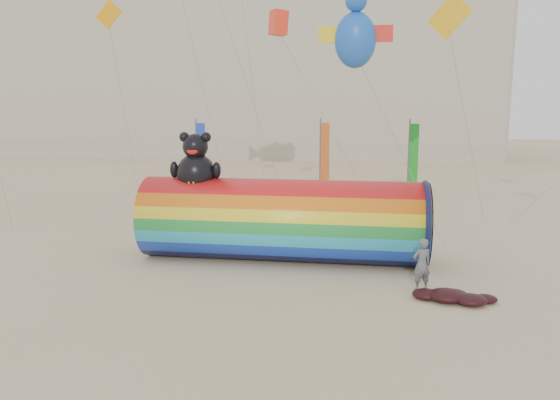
# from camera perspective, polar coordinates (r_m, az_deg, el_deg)

# --- Properties ---
(ground) EXTENTS (160.00, 160.00, 0.00)m
(ground) POSITION_cam_1_polar(r_m,az_deg,el_deg) (20.74, -2.01, -7.23)
(ground) COLOR #CCB58C
(ground) RESTS_ON ground
(hotel_building) EXTENTS (60.40, 15.40, 20.60)m
(hotel_building) POSITION_cam_1_polar(r_m,az_deg,el_deg) (67.38, -4.89, 13.60)
(hotel_building) COLOR #B7AD99
(hotel_building) RESTS_ON ground
(windsock_assembly) EXTENTS (11.13, 3.39, 5.13)m
(windsock_assembly) POSITION_cam_1_polar(r_m,az_deg,el_deg) (21.56, 0.27, -1.88)
(windsock_assembly) COLOR red
(windsock_assembly) RESTS_ON ground
(kite_handler) EXTENTS (0.77, 0.66, 1.79)m
(kite_handler) POSITION_cam_1_polar(r_m,az_deg,el_deg) (18.81, 14.58, -6.55)
(kite_handler) COLOR #585B5F
(kite_handler) RESTS_ON ground
(fabric_bundle) EXTENTS (2.62, 1.35, 0.41)m
(fabric_bundle) POSITION_cam_1_polar(r_m,az_deg,el_deg) (18.28, 17.63, -9.57)
(fabric_bundle) COLOR #370A0D
(fabric_bundle) RESTS_ON ground
(festival_banners) EXTENTS (14.17, 1.79, 5.20)m
(festival_banners) POSITION_cam_1_polar(r_m,az_deg,el_deg) (35.36, 3.26, 4.35)
(festival_banners) COLOR #59595E
(festival_banners) RESTS_ON ground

